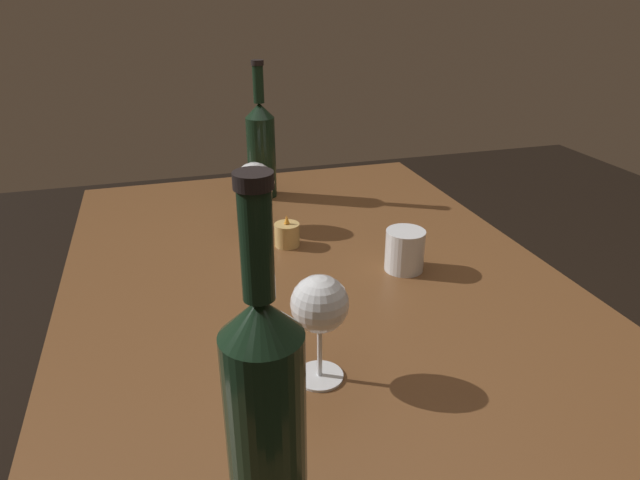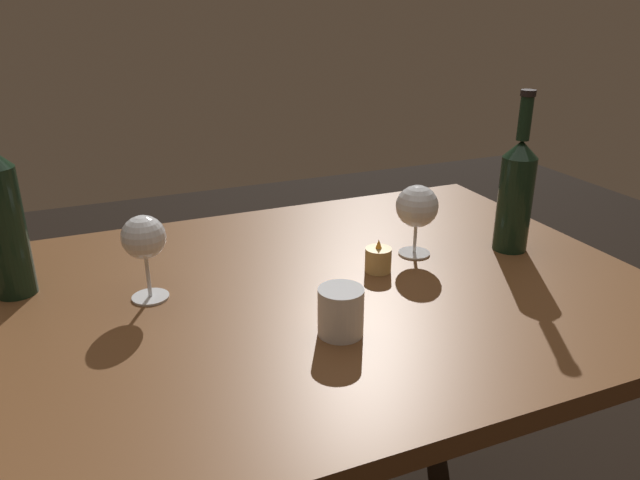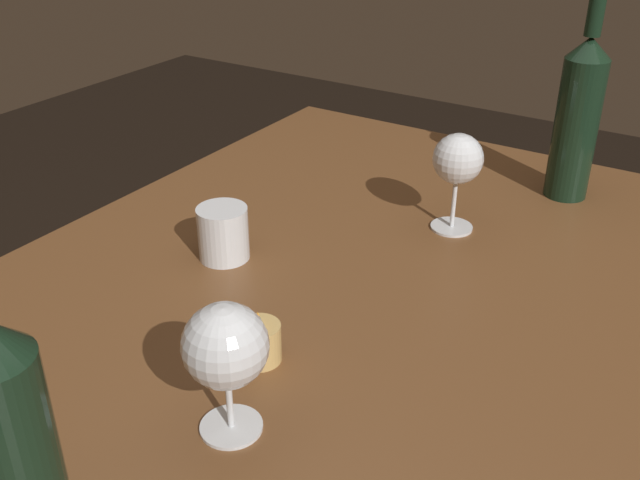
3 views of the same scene
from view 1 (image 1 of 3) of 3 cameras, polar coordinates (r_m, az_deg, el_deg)
name	(u,v)px [view 1 (image 1 of 3)]	position (r m, az deg, el deg)	size (l,w,h in m)	color
dining_table	(317,323)	(1.07, -0.31, -8.47)	(1.30, 0.90, 0.74)	brown
wine_glass_left	(320,307)	(0.73, -0.04, -6.88)	(0.08, 0.08, 0.16)	white
wine_glass_right	(255,184)	(1.22, -6.71, 5.74)	(0.09, 0.09, 0.15)	white
wine_bottle	(261,147)	(1.41, -6.04, 9.43)	(0.07, 0.07, 0.33)	black
wine_bottle_second	(266,423)	(0.52, -5.55, -18.08)	(0.07, 0.07, 0.37)	black
water_tumbler	(405,253)	(1.06, 8.73, -1.36)	(0.07, 0.07, 0.08)	white
votive_candle	(287,235)	(1.15, -3.38, 0.50)	(0.05, 0.05, 0.07)	#DBB266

